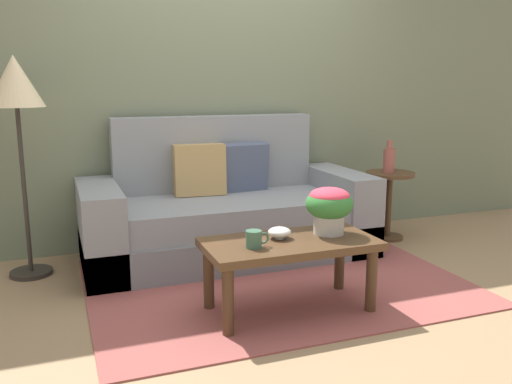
# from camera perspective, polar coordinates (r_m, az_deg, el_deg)

# --- Properties ---
(ground_plane) EXTENTS (14.00, 14.00, 0.00)m
(ground_plane) POSITION_cam_1_polar(r_m,az_deg,el_deg) (3.65, 2.24, -9.66)
(ground_plane) COLOR #997A56
(wall_back) EXTENTS (6.40, 0.12, 2.66)m
(wall_back) POSITION_cam_1_polar(r_m,az_deg,el_deg) (4.54, -3.68, 11.62)
(wall_back) COLOR slate
(wall_back) RESTS_ON ground
(area_rug) EXTENTS (2.42, 1.82, 0.01)m
(area_rug) POSITION_cam_1_polar(r_m,az_deg,el_deg) (3.68, 2.00, -9.38)
(area_rug) COLOR #994C47
(area_rug) RESTS_ON ground
(couch) EXTENTS (2.15, 0.92, 1.05)m
(couch) POSITION_cam_1_polar(r_m,az_deg,el_deg) (4.16, -3.13, -2.44)
(couch) COLOR slate
(couch) RESTS_ON ground
(coffee_table) EXTENTS (0.99, 0.50, 0.43)m
(coffee_table) POSITION_cam_1_polar(r_m,az_deg,el_deg) (3.13, 3.58, -6.29)
(coffee_table) COLOR #442D1B
(coffee_table) RESTS_ON ground
(side_table) EXTENTS (0.41, 0.41, 0.58)m
(side_table) POSITION_cam_1_polar(r_m,az_deg,el_deg) (4.71, 13.86, -0.11)
(side_table) COLOR #4C331E
(side_table) RESTS_ON ground
(floor_lamp) EXTENTS (0.36, 0.36, 1.49)m
(floor_lamp) POSITION_cam_1_polar(r_m,az_deg,el_deg) (3.91, -23.98, 9.44)
(floor_lamp) COLOR #2D2823
(floor_lamp) RESTS_ON ground
(potted_plant) EXTENTS (0.28, 0.28, 0.28)m
(potted_plant) POSITION_cam_1_polar(r_m,az_deg,el_deg) (3.23, 7.72, -1.39)
(potted_plant) COLOR #B7B2A8
(potted_plant) RESTS_ON coffee_table
(coffee_mug) EXTENTS (0.13, 0.09, 0.10)m
(coffee_mug) POSITION_cam_1_polar(r_m,az_deg,el_deg) (2.96, -0.18, -4.98)
(coffee_mug) COLOR #3D664C
(coffee_mug) RESTS_ON coffee_table
(snack_bowl) EXTENTS (0.14, 0.14, 0.07)m
(snack_bowl) POSITION_cam_1_polar(r_m,az_deg,el_deg) (3.13, 2.49, -4.27)
(snack_bowl) COLOR silver
(snack_bowl) RESTS_ON coffee_table
(table_vase) EXTENTS (0.10, 0.10, 0.27)m
(table_vase) POSITION_cam_1_polar(r_m,az_deg,el_deg) (4.65, 13.85, 3.35)
(table_vase) COLOR #934C42
(table_vase) RESTS_ON side_table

